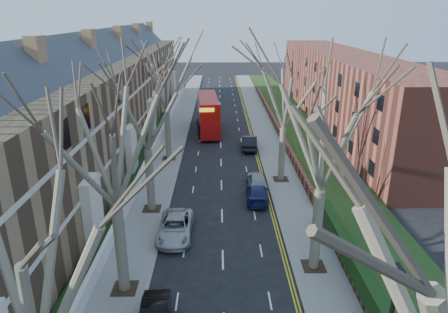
{
  "coord_description": "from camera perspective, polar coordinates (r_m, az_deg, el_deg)",
  "views": [
    {
      "loc": [
        -0.22,
        -13.2,
        15.14
      ],
      "look_at": [
        0.24,
        20.87,
        2.87
      ],
      "focal_mm": 32.0,
      "sensor_mm": 36.0,
      "label": 1
    }
  ],
  "objects": [
    {
      "name": "front_wall_left",
      "position": [
        47.12,
        -9.8,
        1.55
      ],
      "size": [
        0.3,
        78.0,
        1.0
      ],
      "color": "white",
      "rests_on": "ground"
    },
    {
      "name": "tree_right_far",
      "position": [
        36.18,
        8.8,
        10.19
      ],
      "size": [
        10.15,
        10.15,
        14.22
      ],
      "color": "brown",
      "rests_on": "ground"
    },
    {
      "name": "tree_left_near",
      "position": [
        12.38,
        -27.67,
        -12.85
      ],
      "size": [
        9.8,
        9.8,
        13.73
      ],
      "color": "brown",
      "rests_on": "ground"
    },
    {
      "name": "grass_verge_right",
      "position": [
        55.36,
        10.45,
        3.75
      ],
      "size": [
        6.0,
        102.0,
        0.06
      ],
      "color": "#183212",
      "rests_on": "ground"
    },
    {
      "name": "car_left_far",
      "position": [
        29.18,
        -6.96,
        -9.99
      ],
      "size": [
        2.45,
        5.19,
        1.43
      ],
      "primitive_type": "imported",
      "rotation": [
        0.0,
        0.0,
        -0.01
      ],
      "color": "#AAAAAF",
      "rests_on": "ground"
    },
    {
      "name": "tree_right_mid",
      "position": [
        22.71,
        14.42,
        4.94
      ],
      "size": [
        10.5,
        10.5,
        14.71
      ],
      "color": "brown",
      "rests_on": "ground"
    },
    {
      "name": "tree_left_dist",
      "position": [
        41.94,
        -8.45,
        11.94
      ],
      "size": [
        10.5,
        10.5,
        14.71
      ],
      "color": "brown",
      "rests_on": "ground"
    },
    {
      "name": "tree_left_far",
      "position": [
        30.29,
        -11.29,
        8.19
      ],
      "size": [
        10.15,
        10.15,
        14.22
      ],
      "color": "brown",
      "rests_on": "ground"
    },
    {
      "name": "car_right_mid",
      "position": [
        36.6,
        4.75,
        -3.44
      ],
      "size": [
        1.76,
        4.36,
        1.48
      ],
      "primitive_type": "imported",
      "rotation": [
        0.0,
        0.0,
        3.14
      ],
      "color": "gray",
      "rests_on": "ground"
    },
    {
      "name": "double_decker_bus",
      "position": [
        53.86,
        -2.28,
        5.96
      ],
      "size": [
        3.43,
        11.23,
        4.63
      ],
      "rotation": [
        0.0,
        0.0,
        3.22
      ],
      "color": "#A70E0B",
      "rests_on": "ground"
    },
    {
      "name": "pavement_right",
      "position": [
        54.69,
        5.81,
        3.69
      ],
      "size": [
        3.0,
        102.0,
        0.12
      ],
      "primitive_type": "cube",
      "color": "slate",
      "rests_on": "ground"
    },
    {
      "name": "tree_left_mid",
      "position": [
        20.74,
        -16.1,
        3.39
      ],
      "size": [
        10.5,
        10.5,
        14.71
      ],
      "color": "brown",
      "rests_on": "ground"
    },
    {
      "name": "pavement_left",
      "position": [
        54.64,
        -6.82,
        3.63
      ],
      "size": [
        3.0,
        102.0,
        0.12
      ],
      "primitive_type": "cube",
      "color": "slate",
      "rests_on": "ground"
    },
    {
      "name": "car_right_far",
      "position": [
        47.09,
        3.65,
        2.03
      ],
      "size": [
        2.01,
        4.97,
        1.6
      ],
      "primitive_type": "imported",
      "rotation": [
        0.0,
        0.0,
        3.08
      ],
      "color": "black",
      "rests_on": "ground"
    },
    {
      "name": "terrace_left",
      "position": [
        47.19,
        -17.42,
        7.14
      ],
      "size": [
        9.7,
        78.0,
        13.6
      ],
      "color": "olive",
      "rests_on": "ground"
    },
    {
      "name": "car_right_near",
      "position": [
        34.33,
        4.77,
        -5.22
      ],
      "size": [
        2.12,
        4.66,
        1.32
      ],
      "primitive_type": "imported",
      "rotation": [
        0.0,
        0.0,
        3.08
      ],
      "color": "navy",
      "rests_on": "ground"
    },
    {
      "name": "flats_right",
      "position": [
        59.79,
        16.67,
        9.2
      ],
      "size": [
        13.97,
        54.0,
        10.0
      ],
      "color": "brown",
      "rests_on": "ground"
    }
  ]
}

